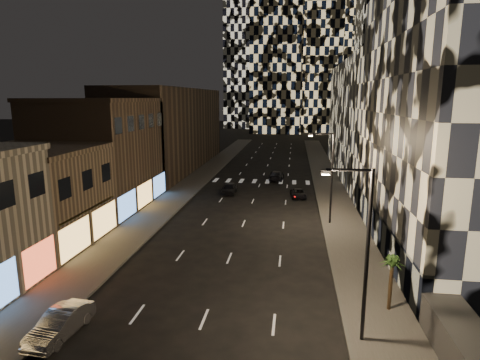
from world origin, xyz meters
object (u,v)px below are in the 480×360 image
(car_dark_midlane, at_px, (229,188))
(palm_tree, at_px, (392,265))
(streetlight_far, at_px, (330,172))
(car_dark_rightlane, at_px, (298,194))
(car_silver_parked, at_px, (60,324))
(streetlight_near, at_px, (363,244))
(car_dark_oncoming, at_px, (277,175))

(car_dark_midlane, distance_m, palm_tree, 31.51)
(streetlight_far, relative_size, car_dark_rightlane, 2.32)
(palm_tree, bearing_deg, car_dark_midlane, 116.81)
(car_silver_parked, relative_size, car_dark_midlane, 1.03)
(streetlight_far, bearing_deg, car_dark_rightlane, 105.19)
(car_dark_midlane, xyz_separation_m, car_dark_rightlane, (9.02, -0.97, -0.18))
(car_dark_midlane, distance_m, car_dark_rightlane, 9.08)
(streetlight_far, relative_size, palm_tree, 2.69)
(streetlight_far, xyz_separation_m, palm_tree, (2.32, -16.65, -2.45))
(streetlight_far, height_order, car_dark_rightlane, streetlight_far)
(car_dark_midlane, height_order, palm_tree, palm_tree)
(palm_tree, bearing_deg, streetlight_near, -124.74)
(car_dark_rightlane, distance_m, palm_tree, 27.68)
(palm_tree, bearing_deg, car_dark_rightlane, 100.78)
(car_silver_parked, relative_size, car_dark_oncoming, 0.87)
(car_dark_oncoming, height_order, palm_tree, palm_tree)
(car_dark_oncoming, xyz_separation_m, palm_tree, (8.40, -37.94, 2.19))
(streetlight_far, xyz_separation_m, car_silver_parked, (-15.52, -21.64, -4.64))
(streetlight_near, relative_size, car_dark_midlane, 2.14)
(streetlight_near, xyz_separation_m, car_silver_parked, (-15.52, -1.64, -4.64))
(car_dark_oncoming, height_order, car_dark_rightlane, car_dark_oncoming)
(car_silver_parked, xyz_separation_m, car_dark_midlane, (3.67, 33.05, 0.00))
(streetlight_near, bearing_deg, car_dark_oncoming, 98.38)
(car_silver_parked, bearing_deg, palm_tree, 20.53)
(car_dark_rightlane, relative_size, palm_tree, 1.16)
(streetlight_near, xyz_separation_m, car_dark_oncoming, (-6.08, 41.29, -4.63))
(streetlight_near, bearing_deg, car_dark_rightlane, 95.32)
(car_dark_midlane, bearing_deg, streetlight_near, -68.63)
(streetlight_far, xyz_separation_m, car_dark_rightlane, (-2.83, 10.44, -4.81))
(streetlight_near, distance_m, car_dark_midlane, 33.89)
(streetlight_far, relative_size, car_dark_midlane, 2.14)
(palm_tree, bearing_deg, streetlight_far, 97.94)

